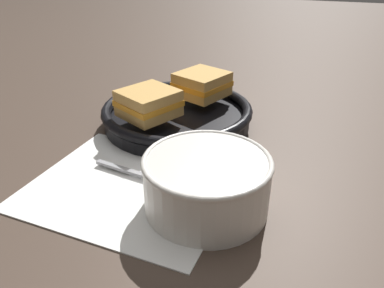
{
  "coord_description": "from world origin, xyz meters",
  "views": [
    {
      "loc": [
        0.19,
        -0.48,
        0.31
      ],
      "look_at": [
        0.04,
        -0.0,
        0.04
      ],
      "focal_mm": 35.0,
      "sensor_mm": 36.0,
      "label": 1
    }
  ],
  "objects_px": {
    "soup_bowl": "(207,180)",
    "sandwich_near_right": "(149,103)",
    "spoon": "(166,183)",
    "skillet": "(177,115)",
    "sandwich_near_left": "(202,84)"
  },
  "relations": [
    {
      "from": "soup_bowl",
      "to": "sandwich_near_right",
      "type": "height_order",
      "value": "sandwich_near_right"
    },
    {
      "from": "soup_bowl",
      "to": "sandwich_near_left",
      "type": "xyz_separation_m",
      "value": [
        -0.09,
        0.29,
        0.02
      ]
    },
    {
      "from": "skillet",
      "to": "sandwich_near_left",
      "type": "height_order",
      "value": "sandwich_near_left"
    },
    {
      "from": "soup_bowl",
      "to": "sandwich_near_left",
      "type": "distance_m",
      "value": 0.3
    },
    {
      "from": "soup_bowl",
      "to": "sandwich_near_right",
      "type": "relative_size",
      "value": 1.37
    },
    {
      "from": "spoon",
      "to": "sandwich_near_right",
      "type": "bearing_deg",
      "value": 131.33
    },
    {
      "from": "skillet",
      "to": "sandwich_near_left",
      "type": "distance_m",
      "value": 0.08
    },
    {
      "from": "soup_bowl",
      "to": "spoon",
      "type": "relative_size",
      "value": 0.92
    },
    {
      "from": "soup_bowl",
      "to": "skillet",
      "type": "relative_size",
      "value": 0.58
    },
    {
      "from": "skillet",
      "to": "sandwich_near_right",
      "type": "relative_size",
      "value": 2.35
    },
    {
      "from": "skillet",
      "to": "sandwich_near_right",
      "type": "xyz_separation_m",
      "value": [
        -0.03,
        -0.06,
        0.04
      ]
    },
    {
      "from": "skillet",
      "to": "sandwich_near_left",
      "type": "xyz_separation_m",
      "value": [
        0.03,
        0.06,
        0.04
      ]
    },
    {
      "from": "spoon",
      "to": "skillet",
      "type": "height_order",
      "value": "skillet"
    },
    {
      "from": "spoon",
      "to": "sandwich_near_right",
      "type": "relative_size",
      "value": 1.48
    },
    {
      "from": "sandwich_near_left",
      "to": "soup_bowl",
      "type": "bearing_deg",
      "value": -72.32
    }
  ]
}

